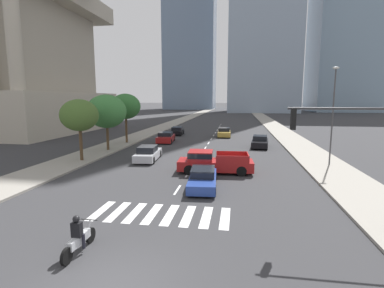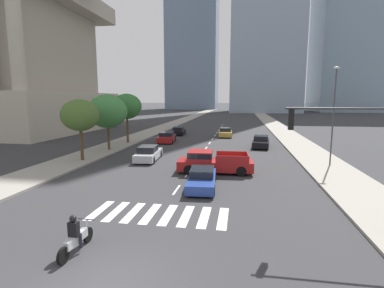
{
  "view_description": "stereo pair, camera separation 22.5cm",
  "coord_description": "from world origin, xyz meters",
  "px_view_note": "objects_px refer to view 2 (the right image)",
  "views": [
    {
      "loc": [
        3.64,
        -7.72,
        5.66
      ],
      "look_at": [
        0.0,
        15.76,
        2.0
      ],
      "focal_mm": 27.58,
      "sensor_mm": 36.0,
      "label": 1
    },
    {
      "loc": [
        3.86,
        -7.68,
        5.66
      ],
      "look_at": [
        0.0,
        15.76,
        2.0
      ],
      "focal_mm": 27.58,
      "sensor_mm": 36.0,
      "label": 2
    }
  ],
  "objects_px": {
    "sedan_silver_5": "(148,154)",
    "street_tree_second": "(107,111)",
    "motorcycle_lead": "(76,238)",
    "street_tree_third": "(127,106)",
    "pickup_truck": "(211,162)",
    "sedan_gold_0": "(225,133)",
    "sedan_red_3": "(167,138)",
    "sedan_blue_4": "(202,179)",
    "street_lamp_east": "(334,110)",
    "sedan_black_1": "(261,142)",
    "sedan_black_2": "(179,131)",
    "street_tree_nearest": "(80,115)",
    "traffic_signal_near": "(353,141)"
  },
  "relations": [
    {
      "from": "sedan_silver_5",
      "to": "street_tree_second",
      "type": "distance_m",
      "value": 7.94
    },
    {
      "from": "motorcycle_lead",
      "to": "street_tree_third",
      "type": "xyz_separation_m",
      "value": [
        -8.22,
        26.0,
        4.11
      ]
    },
    {
      "from": "pickup_truck",
      "to": "sedan_gold_0",
      "type": "bearing_deg",
      "value": -92.78
    },
    {
      "from": "sedan_red_3",
      "to": "pickup_truck",
      "type": "bearing_deg",
      "value": -158.96
    },
    {
      "from": "sedan_blue_4",
      "to": "street_lamp_east",
      "type": "xyz_separation_m",
      "value": [
        9.87,
        7.48,
        4.23
      ]
    },
    {
      "from": "sedan_gold_0",
      "to": "street_tree_second",
      "type": "xyz_separation_m",
      "value": [
        -11.94,
        -14.42,
        3.71
      ]
    },
    {
      "from": "motorcycle_lead",
      "to": "street_tree_second",
      "type": "height_order",
      "value": "street_tree_second"
    },
    {
      "from": "sedan_black_1",
      "to": "street_lamp_east",
      "type": "distance_m",
      "value": 11.43
    },
    {
      "from": "sedan_blue_4",
      "to": "sedan_gold_0",
      "type": "bearing_deg",
      "value": 175.87
    },
    {
      "from": "sedan_black_2",
      "to": "street_tree_nearest",
      "type": "height_order",
      "value": "street_tree_nearest"
    },
    {
      "from": "street_tree_second",
      "to": "street_tree_nearest",
      "type": "bearing_deg",
      "value": -90.0
    },
    {
      "from": "motorcycle_lead",
      "to": "street_lamp_east",
      "type": "xyz_separation_m",
      "value": [
        13.42,
        16.39,
        4.2
      ]
    },
    {
      "from": "traffic_signal_near",
      "to": "street_tree_second",
      "type": "distance_m",
      "value": 25.26
    },
    {
      "from": "sedan_black_2",
      "to": "street_tree_third",
      "type": "bearing_deg",
      "value": 153.02
    },
    {
      "from": "sedan_black_1",
      "to": "street_tree_second",
      "type": "relative_size",
      "value": 0.8
    },
    {
      "from": "sedan_black_2",
      "to": "street_tree_second",
      "type": "relative_size",
      "value": 0.76
    },
    {
      "from": "sedan_black_2",
      "to": "street_lamp_east",
      "type": "relative_size",
      "value": 0.56
    },
    {
      "from": "motorcycle_lead",
      "to": "sedan_gold_0",
      "type": "relative_size",
      "value": 0.5
    },
    {
      "from": "traffic_signal_near",
      "to": "street_tree_nearest",
      "type": "relative_size",
      "value": 1.0
    },
    {
      "from": "pickup_truck",
      "to": "traffic_signal_near",
      "type": "relative_size",
      "value": 1.06
    },
    {
      "from": "sedan_silver_5",
      "to": "street_lamp_east",
      "type": "bearing_deg",
      "value": -94.51
    },
    {
      "from": "sedan_silver_5",
      "to": "sedan_gold_0",
      "type": "bearing_deg",
      "value": -22.71
    },
    {
      "from": "motorcycle_lead",
      "to": "street_lamp_east",
      "type": "distance_m",
      "value": 21.59
    },
    {
      "from": "sedan_black_2",
      "to": "sedan_silver_5",
      "type": "relative_size",
      "value": 0.95
    },
    {
      "from": "pickup_truck",
      "to": "sedan_silver_5",
      "type": "bearing_deg",
      "value": -33.21
    },
    {
      "from": "pickup_truck",
      "to": "sedan_gold_0",
      "type": "relative_size",
      "value": 1.31
    },
    {
      "from": "sedan_black_2",
      "to": "sedan_blue_4",
      "type": "xyz_separation_m",
      "value": [
        7.32,
        -27.32,
        -0.01
      ]
    },
    {
      "from": "street_tree_second",
      "to": "motorcycle_lead",
      "type": "bearing_deg",
      "value": -68.14
    },
    {
      "from": "sedan_blue_4",
      "to": "traffic_signal_near",
      "type": "xyz_separation_m",
      "value": [
        6.96,
        -5.35,
        3.39
      ]
    },
    {
      "from": "sedan_black_2",
      "to": "traffic_signal_near",
      "type": "relative_size",
      "value": 0.83
    },
    {
      "from": "pickup_truck",
      "to": "traffic_signal_near",
      "type": "height_order",
      "value": "traffic_signal_near"
    },
    {
      "from": "sedan_blue_4",
      "to": "street_tree_nearest",
      "type": "bearing_deg",
      "value": -120.96
    },
    {
      "from": "street_lamp_east",
      "to": "street_tree_third",
      "type": "bearing_deg",
      "value": 156.05
    },
    {
      "from": "sedan_black_2",
      "to": "motorcycle_lead",
      "type": "bearing_deg",
      "value": -177.48
    },
    {
      "from": "sedan_red_3",
      "to": "street_tree_third",
      "type": "bearing_deg",
      "value": 107.09
    },
    {
      "from": "pickup_truck",
      "to": "sedan_red_3",
      "type": "relative_size",
      "value": 1.24
    },
    {
      "from": "sedan_gold_0",
      "to": "sedan_black_2",
      "type": "relative_size",
      "value": 0.98
    },
    {
      "from": "sedan_blue_4",
      "to": "motorcycle_lead",
      "type": "bearing_deg",
      "value": -25.5
    },
    {
      "from": "sedan_black_1",
      "to": "sedan_red_3",
      "type": "xyz_separation_m",
      "value": [
        -11.92,
        2.14,
        0.0
      ]
    },
    {
      "from": "sedan_silver_5",
      "to": "street_tree_nearest",
      "type": "height_order",
      "value": "street_tree_nearest"
    },
    {
      "from": "street_tree_nearest",
      "to": "street_tree_third",
      "type": "xyz_separation_m",
      "value": [
        0.0,
        11.05,
        0.5
      ]
    },
    {
      "from": "sedan_black_2",
      "to": "street_tree_nearest",
      "type": "distance_m",
      "value": 22.03
    },
    {
      "from": "sedan_blue_4",
      "to": "street_tree_third",
      "type": "xyz_separation_m",
      "value": [
        -11.77,
        17.1,
        4.13
      ]
    },
    {
      "from": "sedan_black_2",
      "to": "sedan_black_1",
      "type": "bearing_deg",
      "value": -134.27
    },
    {
      "from": "sedan_silver_5",
      "to": "traffic_signal_near",
      "type": "height_order",
      "value": "traffic_signal_near"
    },
    {
      "from": "street_lamp_east",
      "to": "motorcycle_lead",
      "type": "bearing_deg",
      "value": -129.31
    },
    {
      "from": "sedan_blue_4",
      "to": "street_tree_nearest",
      "type": "distance_m",
      "value": 13.73
    },
    {
      "from": "sedan_silver_5",
      "to": "traffic_signal_near",
      "type": "relative_size",
      "value": 0.87
    },
    {
      "from": "sedan_black_2",
      "to": "sedan_red_3",
      "type": "relative_size",
      "value": 0.96
    },
    {
      "from": "motorcycle_lead",
      "to": "street_tree_second",
      "type": "relative_size",
      "value": 0.37
    }
  ]
}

